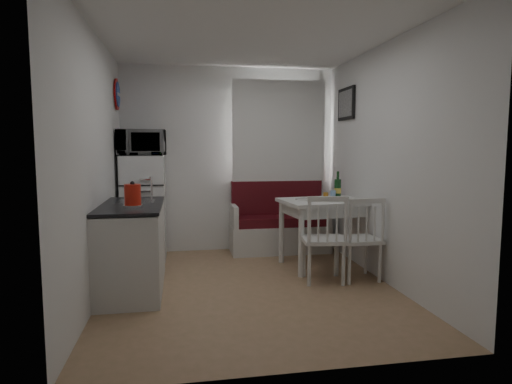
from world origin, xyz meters
TOP-DOWN VIEW (x-y plane):
  - floor at (0.00, 0.00)m, footprint 3.00×3.50m
  - ceiling at (0.00, 0.00)m, footprint 3.00×3.50m
  - wall_back at (0.00, 1.75)m, footprint 3.00×0.02m
  - wall_front at (0.00, -1.75)m, footprint 3.00×0.02m
  - wall_left at (-1.50, 0.00)m, footprint 0.02×3.50m
  - wall_right at (1.50, 0.00)m, footprint 0.02×3.50m
  - window at (0.70, 1.72)m, footprint 1.22×0.06m
  - curtain at (0.70, 1.65)m, footprint 1.35×0.02m
  - kitchen_counter at (-1.20, 0.16)m, footprint 0.62×1.32m
  - wall_sign at (-1.47, 1.45)m, footprint 0.03×0.40m
  - picture_frame at (1.48, 1.10)m, footprint 0.04×0.52m
  - bench at (0.68, 1.51)m, footprint 1.39×0.53m
  - dining_table at (1.09, 0.65)m, footprint 1.20×0.91m
  - chair_left at (0.84, -0.02)m, footprint 0.51×0.49m
  - chair_right at (1.25, -0.01)m, footprint 0.45×0.43m
  - fridge at (-1.18, 1.40)m, footprint 0.55×0.55m
  - microwave at (-1.18, 1.35)m, footprint 0.60×0.41m
  - kettle at (-1.15, -0.14)m, footprint 0.19×0.19m
  - wine_bottle at (1.25, 0.75)m, footprint 0.09×0.09m
  - drinking_glass_orange at (1.04, 0.60)m, footprint 0.06×0.06m
  - drinking_glass_blue at (1.17, 0.70)m, footprint 0.07×0.07m
  - plate at (0.79, 0.67)m, footprint 0.22×0.22m

SIDE VIEW (x-z plane):
  - floor at x=0.00m, z-range -0.01..0.01m
  - bench at x=0.68m, z-range -0.17..0.83m
  - kitchen_counter at x=-1.20m, z-range -0.12..1.04m
  - chair_right at x=1.25m, z-range 0.33..0.83m
  - chair_left at x=0.84m, z-range 0.34..0.86m
  - fridge at x=-1.18m, z-range 0.00..1.37m
  - dining_table at x=1.09m, z-range 0.32..1.16m
  - plate at x=0.79m, z-range 0.84..0.85m
  - drinking_glass_orange at x=1.04m, z-range 0.84..0.93m
  - drinking_glass_blue at x=1.17m, z-range 0.84..0.95m
  - wine_bottle at x=1.25m, z-range 0.84..1.18m
  - kettle at x=-1.15m, z-range 0.90..1.15m
  - wall_back at x=0.00m, z-range 0.00..2.60m
  - wall_front at x=0.00m, z-range 0.00..2.60m
  - wall_left at x=-1.50m, z-range 0.00..2.60m
  - wall_right at x=1.50m, z-range 0.00..2.60m
  - microwave at x=-1.18m, z-range 1.37..1.70m
  - window at x=0.70m, z-range 0.89..2.36m
  - curtain at x=0.70m, z-range 0.93..2.42m
  - picture_frame at x=1.48m, z-range 1.84..2.26m
  - wall_sign at x=-1.47m, z-range 1.95..2.35m
  - ceiling at x=0.00m, z-range 2.59..2.61m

